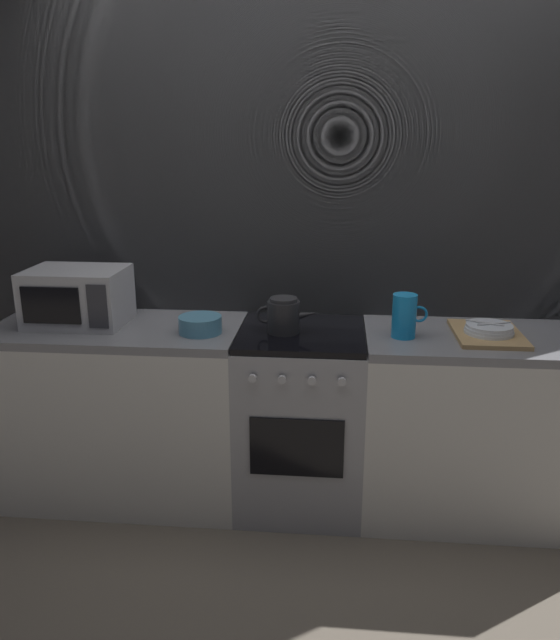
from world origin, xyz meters
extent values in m
plane|color=#6B6054|center=(0.00, 0.00, 0.00)|extent=(8.00, 8.00, 0.00)
cube|color=gray|center=(0.00, 0.33, 1.20)|extent=(3.60, 0.05, 2.40)
cube|color=#BCBCC1|center=(0.00, 0.30, 1.20)|extent=(3.58, 0.01, 2.39)
cube|color=silver|center=(-0.90, 0.00, 0.43)|extent=(1.20, 0.60, 0.86)
cube|color=gray|center=(-0.90, 0.00, 0.88)|extent=(1.20, 0.60, 0.04)
cube|color=#9E9EA3|center=(0.00, 0.00, 0.43)|extent=(0.60, 0.60, 0.87)
cube|color=black|center=(0.00, 0.00, 0.89)|extent=(0.59, 0.59, 0.03)
cube|color=black|center=(0.00, -0.30, 0.45)|extent=(0.42, 0.01, 0.28)
cylinder|color=#B7B7BC|center=(-0.19, -0.32, 0.78)|extent=(0.04, 0.02, 0.04)
cylinder|color=#B7B7BC|center=(-0.06, -0.32, 0.78)|extent=(0.04, 0.02, 0.04)
cylinder|color=#B7B7BC|center=(0.06, -0.32, 0.78)|extent=(0.04, 0.02, 0.04)
cylinder|color=#B7B7BC|center=(0.19, -0.32, 0.78)|extent=(0.04, 0.02, 0.04)
cube|color=silver|center=(0.90, 0.00, 0.43)|extent=(1.20, 0.60, 0.86)
cube|color=gray|center=(0.90, 0.00, 0.88)|extent=(1.20, 0.60, 0.04)
cube|color=#B2B2B7|center=(-1.09, 0.02, 1.04)|extent=(0.46, 0.34, 0.27)
cube|color=black|center=(-1.15, -0.15, 1.04)|extent=(0.28, 0.01, 0.17)
cube|color=#333338|center=(-0.92, -0.15, 1.04)|extent=(0.09, 0.01, 0.21)
cylinder|color=#262628|center=(-0.08, -0.03, 0.98)|extent=(0.15, 0.15, 0.15)
cylinder|color=#262628|center=(-0.08, -0.03, 1.06)|extent=(0.13, 0.13, 0.02)
cone|color=#262628|center=(0.03, -0.03, 0.99)|extent=(0.10, 0.04, 0.05)
torus|color=#262628|center=(-0.17, -0.03, 0.98)|extent=(0.08, 0.01, 0.08)
cylinder|color=teal|center=(-0.47, -0.07, 0.94)|extent=(0.20, 0.20, 0.08)
cylinder|color=#198CD8|center=(0.47, -0.05, 1.00)|extent=(0.11, 0.11, 0.20)
torus|color=#198CD8|center=(0.53, -0.05, 1.01)|extent=(0.08, 0.01, 0.08)
cube|color=tan|center=(0.85, 0.00, 0.91)|extent=(0.30, 0.40, 0.02)
cylinder|color=silver|center=(0.85, -0.02, 0.93)|extent=(0.22, 0.22, 0.01)
cylinder|color=silver|center=(0.85, -0.02, 0.94)|extent=(0.21, 0.21, 0.01)
cylinder|color=silver|center=(0.85, -0.02, 0.96)|extent=(0.21, 0.21, 0.01)
cylinder|color=silver|center=(0.87, -0.02, 0.97)|extent=(0.16, 0.07, 0.01)
cube|color=silver|center=(0.83, -0.01, 0.97)|extent=(0.16, 0.09, 0.00)
camera|label=1|loc=(0.15, -2.74, 1.78)|focal=34.37mm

